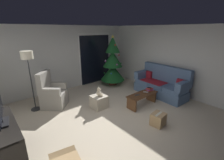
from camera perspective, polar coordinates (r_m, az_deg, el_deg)
ground_plane at (r=4.44m, az=1.98°, el=-13.76°), size 7.00×7.00×0.00m
wall_back at (r=6.45m, az=-16.66°, el=7.67°), size 5.72×0.12×2.50m
wall_right at (r=6.18m, az=22.30°, el=6.62°), size 0.12×6.00×2.50m
patio_door_frame at (r=7.07m, az=-6.18°, el=7.95°), size 1.60×0.02×2.20m
patio_door_glass at (r=7.06m, az=-6.08°, el=7.53°), size 1.50×0.02×2.10m
couch at (r=6.00m, az=17.66°, el=-1.63°), size 0.86×1.97×1.08m
coffee_table at (r=5.08m, az=11.03°, el=-6.38°), size 1.10×0.40×0.40m
remote_silver at (r=5.16m, az=12.33°, el=-4.32°), size 0.12×0.16×0.02m
remote_graphite at (r=4.88m, az=9.22°, el=-5.47°), size 0.16×0.11×0.02m
book_stack at (r=5.31m, az=13.62°, el=-3.35°), size 0.25×0.23×0.09m
cell_phone at (r=5.31m, az=13.68°, el=-2.79°), size 0.10×0.16×0.01m
christmas_tree at (r=6.67m, az=0.24°, el=6.07°), size 1.05×1.05×2.14m
armchair at (r=5.23m, az=-21.04°, el=-4.93°), size 0.97×0.97×1.13m
floor_lamp at (r=4.92m, az=-28.60°, el=6.14°), size 0.32×0.32×1.78m
media_shelf at (r=3.58m, az=-34.54°, el=-19.06°), size 0.40×1.40×0.77m
ottoman at (r=4.89m, az=-4.83°, el=-7.95°), size 0.44×0.44×0.39m
teddy_bear_cream at (r=4.76m, az=-4.80°, el=-4.51°), size 0.22×0.21×0.29m
cardboard_box_taped_mid_floor at (r=4.26m, az=16.64°, el=-13.65°), size 0.38×0.34×0.32m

